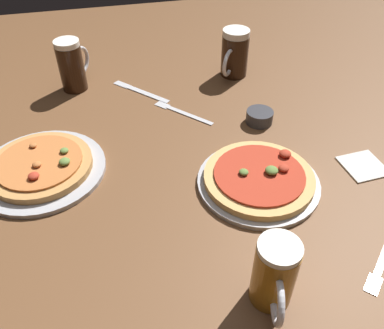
# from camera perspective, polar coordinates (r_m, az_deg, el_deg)

# --- Properties ---
(ground_plane) EXTENTS (2.40, 2.40, 0.03)m
(ground_plane) POSITION_cam_1_polar(r_m,az_deg,el_deg) (1.02, 0.00, -1.48)
(ground_plane) COLOR brown
(pizza_plate_near) EXTENTS (0.29, 0.29, 0.05)m
(pizza_plate_near) POSITION_cam_1_polar(r_m,az_deg,el_deg) (0.98, 9.40, -2.03)
(pizza_plate_near) COLOR #B2B2B7
(pizza_plate_near) RESTS_ON ground_plane
(pizza_plate_far) EXTENTS (0.32, 0.32, 0.05)m
(pizza_plate_far) POSITION_cam_1_polar(r_m,az_deg,el_deg) (1.07, -20.51, -0.34)
(pizza_plate_far) COLOR #B2B2B7
(pizza_plate_far) RESTS_ON ground_plane
(beer_mug_dark) EXTENTS (0.11, 0.13, 0.16)m
(beer_mug_dark) POSITION_cam_1_polar(r_m,az_deg,el_deg) (1.39, 5.99, 15.27)
(beer_mug_dark) COLOR black
(beer_mug_dark) RESTS_ON ground_plane
(beer_mug_amber) EXTENTS (0.10, 0.12, 0.16)m
(beer_mug_amber) POSITION_cam_1_polar(r_m,az_deg,el_deg) (1.36, -16.54, 13.27)
(beer_mug_amber) COLOR black
(beer_mug_amber) RESTS_ON ground_plane
(beer_mug_pale) EXTENTS (0.08, 0.13, 0.15)m
(beer_mug_pale) POSITION_cam_1_polar(r_m,az_deg,el_deg) (0.74, 11.57, -14.99)
(beer_mug_pale) COLOR #9E6619
(beer_mug_pale) RESTS_ON ground_plane
(ramekin_sauce) EXTENTS (0.08, 0.08, 0.04)m
(ramekin_sauce) POSITION_cam_1_polar(r_m,az_deg,el_deg) (1.18, 9.49, 6.64)
(ramekin_sauce) COLOR #333338
(ramekin_sauce) RESTS_ON ground_plane
(napkin_folded) EXTENTS (0.11, 0.11, 0.01)m
(napkin_folded) POSITION_cam_1_polar(r_m,az_deg,el_deg) (1.11, 23.00, -0.11)
(napkin_folded) COLOR silver
(napkin_folded) RESTS_ON ground_plane
(fork_left) EXTENTS (0.15, 0.16, 0.01)m
(fork_left) POSITION_cam_1_polar(r_m,az_deg,el_deg) (1.22, -1.40, 7.38)
(fork_left) COLOR silver
(fork_left) RESTS_ON ground_plane
(knife_right) EXTENTS (0.16, 0.18, 0.01)m
(knife_right) POSITION_cam_1_polar(r_m,az_deg,el_deg) (1.33, -7.25, 10.21)
(knife_right) COLOR silver
(knife_right) RESTS_ON ground_plane
(fork_spare) EXTENTS (0.17, 0.16, 0.01)m
(fork_spare) POSITION_cam_1_polar(r_m,az_deg,el_deg) (0.92, 25.46, -11.44)
(fork_spare) COLOR silver
(fork_spare) RESTS_ON ground_plane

